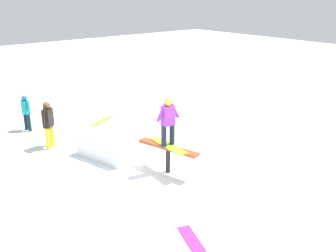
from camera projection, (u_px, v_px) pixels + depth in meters
ground_plane at (168, 172)px, 10.78m from camera, size 60.00×60.00×0.00m
rail_feature at (168, 151)px, 10.55m from camera, size 1.95×0.73×0.81m
snow_kicker_ramp at (114, 144)px, 11.88m from camera, size 2.10×1.88×0.64m
main_rider_on_rail at (168, 123)px, 10.26m from camera, size 1.49×0.77×1.40m
bystander_black at (48, 122)px, 12.18m from camera, size 0.54×0.60×1.58m
bystander_teal at (26, 111)px, 13.73m from camera, size 0.57×0.24×1.35m
loose_snowboard_lime at (102, 121)px, 14.94m from camera, size 0.83×1.27×0.02m
loose_snowboard_magenta at (194, 244)px, 7.70m from camera, size 1.30×0.71×0.02m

